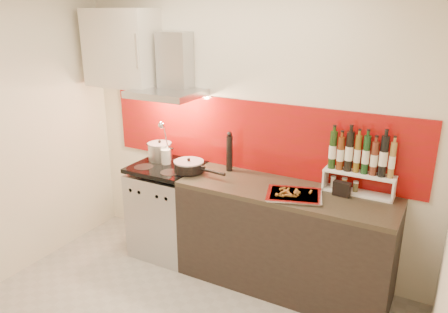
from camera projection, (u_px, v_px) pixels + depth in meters
The scene contains 13 objects.
back_wall at pixel (248, 127), 3.92m from camera, with size 3.40×0.02×2.60m, color silver.
backsplash at pixel (252, 136), 3.91m from camera, with size 3.00×0.02×0.64m, color maroon.
range_stove at pixel (168, 210), 4.25m from camera, with size 0.60×0.60×0.91m.
counter at pixel (284, 238), 3.71m from camera, with size 1.80×0.60×0.90m.
range_hood at pixel (171, 74), 3.95m from camera, with size 0.62×0.50×0.61m.
upper_cabinet at pixel (122, 48), 4.13m from camera, with size 0.70×0.35×0.72m, color beige.
stock_pot at pixel (160, 151), 4.22m from camera, with size 0.23×0.23×0.20m.
saute_pan at pixel (190, 166), 3.93m from camera, with size 0.53×0.27×0.13m.
utensil_jar at pixel (165, 152), 4.09m from camera, with size 0.09×0.14×0.43m.
pepper_mill at pixel (229, 152), 3.93m from camera, with size 0.06×0.06×0.37m.
step_shelf at pixel (359, 164), 3.42m from camera, with size 0.55×0.15×0.50m.
caddy_box at pixel (342, 189), 3.43m from camera, with size 0.13×0.06×0.11m, color black.
baking_tray at pixel (294, 195), 3.43m from camera, with size 0.51×0.44×0.03m.
Camera 1 is at (1.62, -2.04, 2.30)m, focal length 35.00 mm.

